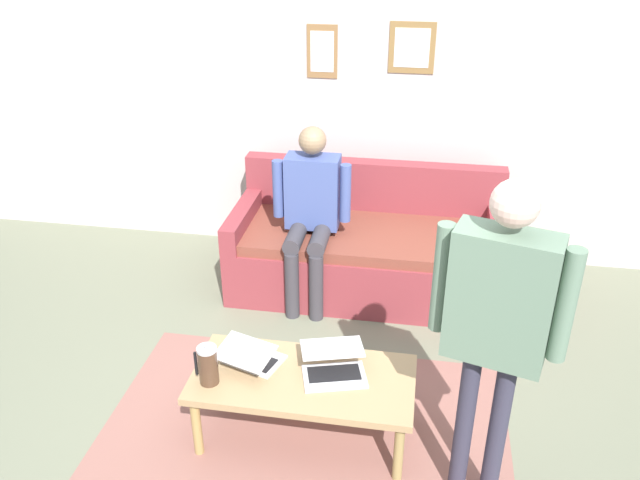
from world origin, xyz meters
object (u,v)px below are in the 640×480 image
couch (367,250)px  french_press (208,365)px  person_standing (498,313)px  coffee_table (303,383)px  laptop_left (251,357)px  person_seated (311,207)px  laptop_center (334,366)px

couch → french_press: size_ratio=7.99×
couch → french_press: bearing=70.0°
french_press → person_standing: bearing=174.5°
coffee_table → laptop_left: 0.31m
coffee_table → french_press: 0.51m
laptop_left → person_seated: person_seated is taller
coffee_table → person_standing: bearing=164.1°
laptop_left → person_standing: size_ratio=0.22×
laptop_left → coffee_table: bearing=168.4°
person_standing → coffee_table: bearing=-15.9°
person_standing → person_seated: (1.11, -1.66, -0.35)m
couch → laptop_center: size_ratio=4.93×
couch → laptop_center: bearing=89.4°
person_seated → person_standing: bearing=123.7°
laptop_center → person_standing: bearing=157.5°
coffee_table → laptop_center: bearing=-161.5°
laptop_left → french_press: 0.26m
laptop_left → person_standing: 1.38m
couch → french_press: (0.64, 1.75, 0.21)m
laptop_center → person_standing: person_standing is taller
coffee_table → person_seated: (0.21, -1.40, 0.37)m
coffee_table → laptop_left: bearing=-11.6°
french_press → person_seated: person_seated is taller
couch → laptop_left: couch is taller
laptop_center → coffee_table: bearing=18.5°
laptop_left → laptop_center: size_ratio=0.93×
laptop_left → laptop_center: 0.45m
laptop_left → person_standing: bearing=165.1°
coffee_table → french_press: bearing=14.9°
couch → coffee_table: bearing=84.0°
laptop_left → laptop_center: bearing=178.9°
person_seated → laptop_center: bearing=105.2°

